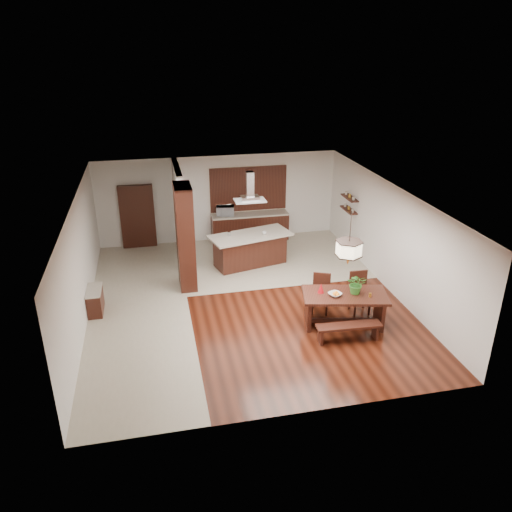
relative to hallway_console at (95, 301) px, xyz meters
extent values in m
plane|color=black|center=(3.81, -0.20, -0.32)|extent=(9.00, 9.00, 0.00)
cube|color=white|center=(3.81, -0.20, 2.58)|extent=(8.00, 9.00, 0.04)
cube|color=silver|center=(3.81, 4.30, 1.14)|extent=(8.00, 0.04, 2.90)
cube|color=silver|center=(3.81, -4.70, 1.14)|extent=(8.00, 0.04, 2.90)
cube|color=silver|center=(-0.19, -0.20, 1.14)|extent=(0.04, 9.00, 2.90)
cube|color=silver|center=(7.81, -0.20, 1.14)|extent=(0.04, 9.00, 2.90)
cube|color=#B9B09A|center=(1.06, -0.20, -0.31)|extent=(2.50, 9.00, 0.01)
cube|color=#B9B09A|center=(5.06, 2.30, -0.31)|extent=(5.50, 4.00, 0.01)
cube|color=#3C210F|center=(3.81, -0.20, 2.57)|extent=(8.00, 9.00, 0.02)
cube|color=black|center=(2.41, 1.00, 1.14)|extent=(0.45, 1.00, 2.90)
cube|color=silver|center=(2.41, 3.10, 1.14)|extent=(0.18, 2.40, 2.90)
cube|color=black|center=(0.00, 0.00, 0.00)|extent=(0.37, 0.88, 0.63)
cube|color=black|center=(1.11, 4.20, 0.74)|extent=(1.10, 0.20, 2.10)
cube|color=black|center=(4.81, 4.00, 0.13)|extent=(2.60, 0.60, 0.90)
cube|color=#BAB3A3|center=(4.81, 4.00, 0.61)|extent=(2.60, 0.62, 0.05)
cube|color=#9B552E|center=(4.81, 4.26, 1.44)|extent=(2.60, 0.08, 1.50)
cube|color=black|center=(7.68, 2.40, 1.08)|extent=(0.26, 0.90, 0.04)
cube|color=black|center=(7.68, 2.40, 1.49)|extent=(0.26, 0.90, 0.04)
cube|color=black|center=(5.91, -1.90, 0.48)|extent=(2.15, 1.40, 0.07)
cube|color=black|center=(5.07, -1.72, 0.07)|extent=(0.26, 0.79, 0.76)
cube|color=black|center=(6.74, -2.09, 0.07)|extent=(0.26, 0.79, 0.76)
imported|color=#337627|center=(6.16, -1.92, 0.76)|extent=(0.57, 0.53, 0.50)
imported|color=#BBB4A4|center=(5.64, -1.93, 0.55)|extent=(0.39, 0.39, 0.07)
cone|color=#A80C12|center=(5.36, -1.71, 0.63)|extent=(0.16, 0.16, 0.24)
cylinder|color=gold|center=(6.42, -2.16, 0.56)|extent=(0.07, 0.07, 0.10)
cube|color=black|center=(4.41, 2.00, 0.16)|extent=(2.24, 1.28, 0.95)
cube|color=#BAB3A3|center=(4.41, 1.95, 0.66)|extent=(2.61, 1.62, 0.05)
imported|color=white|center=(4.82, 1.87, 0.74)|extent=(0.15, 0.15, 0.10)
imported|color=silver|center=(3.97, 4.02, 0.80)|extent=(0.64, 0.49, 0.32)
camera|label=1|loc=(1.62, -11.67, 6.07)|focal=35.00mm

